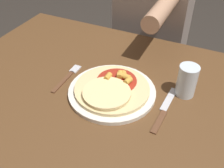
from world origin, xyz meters
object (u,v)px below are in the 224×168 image
object	(u,v)px
pizza	(112,88)
fork	(68,77)
plate	(112,92)
drinking_glass	(187,81)
person_diner	(152,25)
knife	(164,110)
dining_table	(102,117)

from	to	relation	value
pizza	fork	distance (m)	0.19
plate	drinking_glass	bearing A→B (deg)	24.60
drinking_glass	person_diner	size ratio (longest dim) A/B	0.09
pizza	drinking_glass	world-z (taller)	drinking_glass
knife	drinking_glass	bearing A→B (deg)	70.32
pizza	drinking_glass	distance (m)	0.25
person_diner	plate	bearing A→B (deg)	-84.74
fork	pizza	bearing A→B (deg)	-5.14
fork	knife	size ratio (longest dim) A/B	0.79
knife	dining_table	bearing A→B (deg)	-175.99
drinking_glass	fork	bearing A→B (deg)	-167.64
dining_table	person_diner	xyz separation A→B (m)	(-0.03, 0.63, 0.07)
fork	person_diner	bearing A→B (deg)	78.05
plate	fork	xyz separation A→B (m)	(-0.18, 0.01, -0.00)
dining_table	drinking_glass	bearing A→B (deg)	25.78
drinking_glass	person_diner	world-z (taller)	person_diner
dining_table	fork	world-z (taller)	fork
knife	person_diner	world-z (taller)	person_diner
fork	plate	bearing A→B (deg)	-3.94
knife	pizza	bearing A→B (deg)	179.68
dining_table	plate	bearing A→B (deg)	33.90
pizza	plate	bearing A→B (deg)	98.56
person_diner	fork	bearing A→B (deg)	-101.95
dining_table	fork	xyz separation A→B (m)	(-0.15, 0.03, 0.11)
fork	person_diner	xyz separation A→B (m)	(0.13, 0.60, -0.04)
drinking_glass	person_diner	bearing A→B (deg)	118.51
dining_table	pizza	distance (m)	0.14
fork	drinking_glass	distance (m)	0.42
dining_table	pizza	bearing A→B (deg)	27.90
pizza	person_diner	distance (m)	0.62
dining_table	person_diner	world-z (taller)	person_diner
fork	knife	xyz separation A→B (m)	(0.37, -0.02, 0.00)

